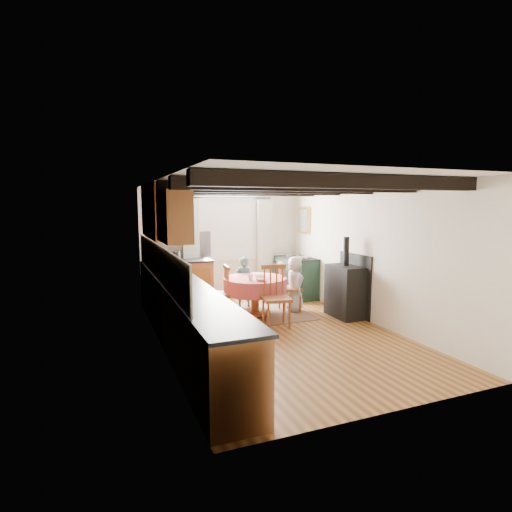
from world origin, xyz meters
name	(u,v)px	position (x,y,z in m)	size (l,w,h in m)	color
floor	(274,332)	(0.00, 0.00, 0.00)	(3.60, 5.50, 0.00)	olive
ceiling	(275,182)	(0.00, 0.00, 2.40)	(3.60, 5.50, 0.00)	white
wall_back	(223,243)	(0.00, 2.75, 1.20)	(3.60, 0.00, 2.40)	silver
wall_front	(393,295)	(0.00, -2.75, 1.20)	(3.60, 0.00, 2.40)	silver
wall_left	(159,265)	(-1.80, 0.00, 1.20)	(0.00, 5.50, 2.40)	silver
wall_right	(368,254)	(1.80, 0.00, 1.20)	(0.00, 5.50, 2.40)	silver
beam_a	(351,181)	(0.00, -2.00, 2.31)	(3.60, 0.16, 0.16)	black
beam_b	(306,185)	(0.00, -1.00, 2.31)	(3.60, 0.16, 0.16)	black
beam_c	(275,188)	(0.00, 0.00, 2.31)	(3.60, 0.16, 0.16)	black
beam_d	(252,190)	(0.00, 1.00, 2.31)	(3.60, 0.16, 0.16)	black
beam_e	(234,192)	(0.00, 2.00, 2.31)	(3.60, 0.16, 0.16)	black
splash_left	(158,262)	(-1.78, 0.30, 1.20)	(0.02, 4.50, 0.55)	beige
splash_back	(179,245)	(-1.00, 2.73, 1.20)	(1.40, 0.02, 0.55)	beige
base_cabinet_left	(182,315)	(-1.50, 0.00, 0.44)	(0.60, 5.30, 0.88)	brown
base_cabinet_back	(180,283)	(-1.05, 2.45, 0.44)	(1.30, 0.60, 0.88)	brown
worktop_left	(182,284)	(-1.48, 0.00, 0.90)	(0.64, 5.30, 0.04)	black
worktop_back	(179,261)	(-1.05, 2.43, 0.90)	(1.30, 0.64, 0.04)	black
wall_cabinet_glass	(158,211)	(-1.63, 1.20, 1.95)	(0.34, 1.80, 0.90)	brown
wall_cabinet_solid	(174,216)	(-1.63, -0.30, 1.90)	(0.34, 0.90, 0.70)	brown
window_frame	(228,225)	(0.10, 2.73, 1.60)	(1.34, 0.03, 1.54)	white
window_pane	(228,225)	(0.10, 2.74, 1.60)	(1.20, 0.01, 1.40)	white
curtain_left	(191,250)	(-0.75, 2.65, 1.10)	(0.35, 0.10, 2.10)	beige
curtain_right	(265,247)	(0.95, 2.65, 1.10)	(0.35, 0.10, 2.10)	beige
curtain_rod	(229,198)	(0.10, 2.65, 2.20)	(0.03, 0.03, 2.00)	black
wall_picture	(304,220)	(1.77, 2.30, 1.70)	(0.04, 0.50, 0.60)	gold
wall_plate	(267,220)	(1.05, 2.72, 1.70)	(0.30, 0.30, 0.02)	silver
rug	(255,315)	(0.09, 1.06, 0.01)	(1.93, 1.50, 0.01)	brown
dining_table	(255,296)	(0.09, 1.06, 0.35)	(1.18, 1.18, 0.71)	#B8394C
chair_near	(276,297)	(0.14, 0.24, 0.52)	(0.45, 0.47, 1.05)	brown
chair_left	(218,292)	(-0.63, 1.09, 0.49)	(0.42, 0.44, 0.97)	brown
chair_right	(290,287)	(0.81, 1.07, 0.48)	(0.41, 0.43, 0.97)	brown
aga_range	(296,277)	(1.47, 2.07, 0.46)	(0.64, 0.99, 0.91)	black
cast_iron_stove	(345,277)	(1.58, 0.35, 0.74)	(0.44, 0.74, 1.48)	black
child_far	(243,282)	(0.08, 1.67, 0.51)	(0.37, 0.25, 1.02)	#3F646F
child_right	(295,284)	(0.91, 1.05, 0.53)	(0.52, 0.34, 1.07)	silver
bowl_a	(261,280)	(0.06, 0.72, 0.73)	(0.20, 0.20, 0.05)	silver
bowl_b	(260,277)	(0.15, 0.98, 0.74)	(0.19, 0.19, 0.06)	silver
cup	(251,278)	(-0.08, 0.85, 0.76)	(0.10, 0.10, 0.10)	silver
canister_tall	(162,255)	(-1.41, 2.39, 1.05)	(0.16, 0.16, 0.27)	#262628
canister_wide	(176,256)	(-1.10, 2.45, 1.01)	(0.16, 0.16, 0.18)	#262628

